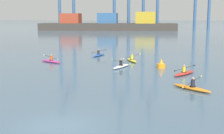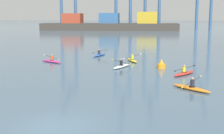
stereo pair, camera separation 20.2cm
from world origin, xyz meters
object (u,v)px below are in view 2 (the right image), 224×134
(kayak_orange, at_px, (191,88))
(kayak_magenta, at_px, (51,61))
(container_barge, at_px, (110,24))
(kayak_blue, at_px, (99,55))
(kayak_white, at_px, (121,66))
(channel_buoy, at_px, (161,65))
(kayak_yellow, at_px, (132,60))
(kayak_red, at_px, (184,73))

(kayak_orange, xyz_separation_m, kayak_magenta, (-14.26, 12.45, -0.00))
(container_barge, height_order, kayak_orange, container_barge)
(kayak_blue, bearing_deg, container_barge, 95.42)
(kayak_white, relative_size, kayak_blue, 0.99)
(kayak_white, relative_size, kayak_orange, 1.16)
(container_barge, height_order, kayak_blue, container_barge)
(channel_buoy, xyz_separation_m, kayak_white, (-4.14, -0.00, -0.19))
(kayak_yellow, xyz_separation_m, kayak_magenta, (-9.34, -1.81, 0.00))
(channel_buoy, xyz_separation_m, kayak_yellow, (-3.22, 4.71, -0.19))
(kayak_orange, bearing_deg, container_barge, 99.91)
(kayak_white, relative_size, kayak_red, 1.09)
(container_barge, bearing_deg, channel_buoy, -80.10)
(kayak_white, relative_size, kayak_magenta, 1.08)
(kayak_red, height_order, kayak_yellow, kayak_red)
(container_barge, xyz_separation_m, kayak_white, (11.14, -87.58, -2.17))
(channel_buoy, relative_size, kayak_yellow, 0.29)
(container_barge, xyz_separation_m, kayak_magenta, (2.72, -84.67, -2.17))
(channel_buoy, distance_m, kayak_red, 4.00)
(kayak_blue, distance_m, kayak_yellow, 6.64)
(container_barge, distance_m, kayak_white, 88.31)
(kayak_blue, distance_m, kayak_magenta, 8.05)
(channel_buoy, bearing_deg, container_barge, 99.90)
(kayak_blue, bearing_deg, kayak_orange, -63.28)
(kayak_blue, bearing_deg, channel_buoy, -50.18)
(kayak_white, distance_m, kayak_magenta, 8.91)
(kayak_blue, distance_m, kayak_orange, 21.26)
(kayak_red, relative_size, kayak_yellow, 0.90)
(container_barge, xyz_separation_m, kayak_yellow, (12.06, -82.87, -2.17))
(kayak_yellow, bearing_deg, kayak_magenta, -169.06)
(kayak_red, height_order, kayak_orange, kayak_red)
(channel_buoy, relative_size, kayak_orange, 0.35)
(kayak_red, relative_size, kayak_orange, 1.06)
(container_barge, height_order, kayak_magenta, container_barge)
(kayak_white, bearing_deg, kayak_yellow, 78.94)
(container_barge, bearing_deg, kayak_yellow, -81.72)
(channel_buoy, bearing_deg, kayak_magenta, 167.01)
(container_barge, xyz_separation_m, kayak_red, (17.20, -91.08, -2.17))
(kayak_orange, relative_size, kayak_magenta, 0.92)
(kayak_white, bearing_deg, kayak_blue, 111.54)
(kayak_blue, bearing_deg, kayak_magenta, -125.66)
(channel_buoy, xyz_separation_m, kayak_blue, (-7.87, 9.44, -0.19))
(channel_buoy, bearing_deg, kayak_orange, -79.97)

